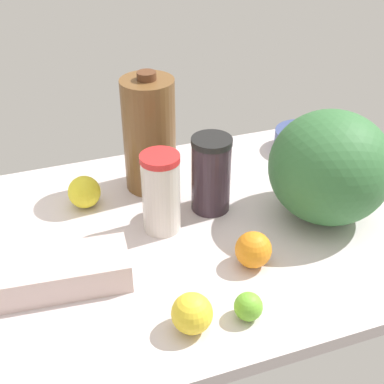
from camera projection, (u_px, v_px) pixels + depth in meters
countertop at (192, 235)px, 120.13cm from camera, size 120.00×76.00×3.00cm
mixing_bowl at (301, 140)px, 148.67cm from camera, size 14.96×14.96×5.54cm
shaker_bottle at (211, 174)px, 121.31cm from camera, size 9.21×9.21×18.32cm
egg_carton at (51, 274)px, 102.55cm from camera, size 30.94×13.99×6.23cm
watermelon at (330, 167)px, 117.20cm from camera, size 27.05×27.05×25.21cm
chocolate_milk_jug at (149, 135)px, 126.91cm from camera, size 12.55×12.55×29.68cm
tumbler_cup at (161, 193)px, 114.65cm from camera, size 8.50×8.50×18.61cm
lemon_near_front at (84, 192)px, 124.92cm from camera, size 7.66×7.66×7.66cm
orange_loose at (253, 250)px, 107.55cm from camera, size 7.51×7.51×7.51cm
lime_beside_bowl at (248, 306)px, 96.04cm from camera, size 5.29×5.29×5.29cm
lemon_by_jug at (192, 313)px, 93.21cm from camera, size 7.44×7.44×7.44cm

